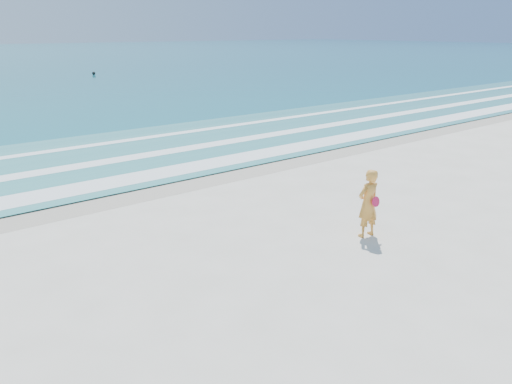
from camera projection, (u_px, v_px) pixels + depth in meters
ground at (370, 281)px, 10.76m from camera, size 400.00×400.00×0.00m
wet_sand at (167, 184)px, 17.47m from camera, size 400.00×2.40×0.00m
shallow at (110, 156)px, 21.18m from camera, size 400.00×10.00×0.01m
foam_near at (150, 175)px, 18.42m from camera, size 400.00×1.40×0.01m
foam_mid at (117, 160)px, 20.58m from camera, size 400.00×0.90×0.01m
foam_far at (88, 146)px, 23.04m from camera, size 400.00×0.60×0.01m
buoy at (94, 73)px, 59.00m from camera, size 0.39×0.39×0.39m
woman at (368, 203)px, 12.85m from camera, size 0.69×0.48×1.81m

